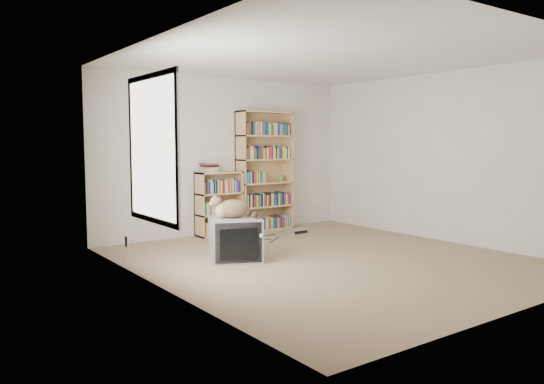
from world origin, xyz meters
TOP-DOWN VIEW (x-y plane):
  - floor at (0.00, 0.00)m, footprint 4.50×5.00m
  - wall_back at (0.00, 2.50)m, footprint 4.50×0.02m
  - wall_front at (0.00, -2.50)m, footprint 4.50×0.02m
  - wall_left at (-2.25, 0.00)m, footprint 0.02×5.00m
  - wall_right at (2.25, 0.00)m, footprint 0.02×5.00m
  - ceiling at (0.00, 0.00)m, footprint 4.50×5.00m
  - window at (-2.24, 0.20)m, footprint 0.02×1.22m
  - crt_tv at (-0.97, 0.66)m, footprint 0.78×0.75m
  - cat at (-0.98, 0.63)m, footprint 0.58×0.60m
  - bookcase_tall at (0.65, 2.36)m, footprint 0.99×0.30m
  - bookcase_short at (-0.23, 2.36)m, footprint 0.73×0.30m
  - book_stack at (-0.41, 2.32)m, footprint 0.20×0.27m
  - green_mug at (0.97, 2.34)m, footprint 0.09×0.09m
  - framed_print at (0.61, 2.44)m, footprint 0.14×0.05m
  - dvd_player at (0.86, 1.74)m, footprint 0.32×0.24m
  - wall_outlet at (-2.24, 1.01)m, footprint 0.01×0.08m
  - floor_cables at (-0.30, 1.62)m, footprint 1.20×0.70m

SIDE VIEW (x-z plane):
  - floor at x=0.00m, z-range -0.01..0.01m
  - floor_cables at x=-0.30m, z-range 0.00..0.01m
  - dvd_player at x=0.86m, z-range 0.00..0.07m
  - crt_tv at x=-0.97m, z-range 0.00..0.53m
  - wall_outlet at x=-2.24m, z-range 0.26..0.39m
  - bookcase_short at x=-0.23m, z-range -0.03..0.97m
  - cat at x=-0.98m, z-range 0.37..0.87m
  - green_mug at x=0.97m, z-range 0.81..0.91m
  - framed_print at x=0.61m, z-range 0.81..0.99m
  - bookcase_tall at x=0.65m, z-range -0.05..1.92m
  - book_stack at x=-0.41m, z-range 1.01..1.18m
  - wall_back at x=0.00m, z-range 0.00..2.50m
  - wall_front at x=0.00m, z-range 0.00..2.50m
  - wall_left at x=-2.25m, z-range 0.00..2.50m
  - wall_right at x=2.25m, z-range 0.00..2.50m
  - window at x=-2.24m, z-range 0.64..2.16m
  - ceiling at x=0.00m, z-range 2.49..2.51m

